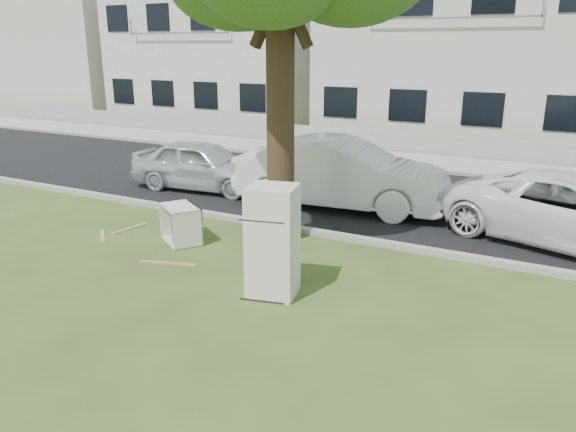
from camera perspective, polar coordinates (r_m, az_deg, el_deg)
The scene contains 16 objects.
ground at distance 9.78m, azimuth -3.79°, elevation -5.97°, with size 120.00×120.00×0.00m, color #334619.
road at distance 14.93m, azimuth 8.45°, elevation 2.06°, with size 120.00×7.00×0.01m, color black.
kerb_near at distance 11.79m, azimuth 2.51°, elevation -1.87°, with size 120.00×0.18×0.12m, color gray.
kerb_far at distance 18.23m, azimuth 12.30°, elevation 4.56°, with size 120.00×0.18×0.12m, color gray.
sidewalk at distance 19.60m, azimuth 13.50°, elevation 5.35°, with size 120.00×2.80×0.01m, color gray.
low_wall at distance 21.06m, azimuth 14.72°, elevation 7.01°, with size 120.00×0.15×0.70m, color gray.
townhouse_left at distance 30.22m, azimuth -5.83°, elevation 16.40°, with size 10.20×8.16×7.04m.
townhouse_center at distance 25.57m, azimuth 18.09°, elevation 16.04°, with size 11.22×8.16×7.44m.
filler_left at distance 40.07m, azimuth -22.86°, elevation 14.88°, with size 16.00×9.00×6.40m, color beige.
fridge at distance 8.71m, azimuth -1.56°, elevation -2.62°, with size 0.73×0.68×1.78m, color beige.
cabinet at distance 11.45m, azimuth -10.82°, elevation -0.79°, with size 0.95×0.59×0.74m, color white.
plank_a at distance 10.46m, azimuth -12.09°, elevation -4.70°, with size 1.08×0.09×0.02m, color #AB8152.
plank_b at distance 12.28m, azimuth -18.33°, elevation -1.92°, with size 0.79×0.08×0.02m, color tan.
plank_c at distance 12.59m, azimuth -15.77°, elevation -1.22°, with size 0.89×0.10×0.02m, color #A08659.
car_center at distance 13.58m, azimuth 5.43°, elevation 4.29°, with size 1.77×5.09×1.68m, color silver.
car_left at distance 15.48m, azimuth -8.66°, elevation 5.13°, with size 1.59×3.95×1.35m, color #BABBC2.
Camera 1 is at (4.81, -7.61, 3.82)m, focal length 35.00 mm.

